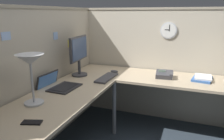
# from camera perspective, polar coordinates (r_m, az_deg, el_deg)

# --- Properties ---
(cubicle_wall_back) EXTENTS (2.57, 0.12, 1.58)m
(cubicle_wall_back) POSITION_cam_1_polar(r_m,az_deg,el_deg) (2.50, -19.19, -2.65)
(cubicle_wall_back) COLOR #B7AD99
(cubicle_wall_back) RESTS_ON ground
(cubicle_wall_right) EXTENTS (0.12, 2.37, 1.58)m
(cubicle_wall_right) POSITION_cam_1_polar(r_m,az_deg,el_deg) (3.17, 12.30, 1.42)
(cubicle_wall_right) COLOR #B7AD99
(cubicle_wall_right) RESTS_ON ground
(desk) EXTENTS (2.35, 2.15, 0.73)m
(desk) POSITION_cam_1_polar(r_m,az_deg,el_deg) (2.31, 2.87, -7.50)
(desk) COLOR tan
(desk) RESTS_ON ground
(monitor) EXTENTS (0.46, 0.20, 0.50)m
(monitor) POSITION_cam_1_polar(r_m,az_deg,el_deg) (2.75, -8.72, 4.48)
(monitor) COLOR #38383D
(monitor) RESTS_ON desk
(laptop) EXTENTS (0.35, 0.39, 0.22)m
(laptop) POSITION_cam_1_polar(r_m,az_deg,el_deg) (2.42, -14.25, -3.84)
(laptop) COLOR #232326
(laptop) RESTS_ON desk
(keyboard) EXTENTS (0.43, 0.15, 0.02)m
(keyboard) POSITION_cam_1_polar(r_m,az_deg,el_deg) (2.65, -1.42, -2.04)
(keyboard) COLOR #38383D
(keyboard) RESTS_ON desk
(computer_mouse) EXTENTS (0.06, 0.10, 0.03)m
(computer_mouse) POSITION_cam_1_polar(r_m,az_deg,el_deg) (2.91, 0.59, -0.36)
(computer_mouse) COLOR #38383D
(computer_mouse) RESTS_ON desk
(desk_lamp_dome) EXTENTS (0.24, 0.24, 0.44)m
(desk_lamp_dome) POSITION_cam_1_polar(r_m,az_deg,el_deg) (1.95, -20.72, 1.57)
(desk_lamp_dome) COLOR #B7BABF
(desk_lamp_dome) RESTS_ON desk
(cell_phone) EXTENTS (0.11, 0.16, 0.01)m
(cell_phone) POSITION_cam_1_polar(r_m,az_deg,el_deg) (1.73, -20.34, -12.81)
(cell_phone) COLOR black
(cell_phone) RESTS_ON desk
(office_phone) EXTENTS (0.21, 0.22, 0.11)m
(office_phone) POSITION_cam_1_polar(r_m,az_deg,el_deg) (2.75, 13.76, -1.24)
(office_phone) COLOR #38383D
(office_phone) RESTS_ON desk
(book_stack) EXTENTS (0.31, 0.25, 0.04)m
(book_stack) POSITION_cam_1_polar(r_m,az_deg,el_deg) (2.81, 22.73, -1.98)
(book_stack) COLOR #335999
(book_stack) RESTS_ON desk
(wall_clock) EXTENTS (0.04, 0.22, 0.22)m
(wall_clock) POSITION_cam_1_polar(r_m,az_deg,el_deg) (3.03, 14.71, 10.03)
(wall_clock) COLOR #B7BABF
(pinned_note_leftmost) EXTENTS (0.10, 0.00, 0.07)m
(pinned_note_leftmost) POSITION_cam_1_polar(r_m,az_deg,el_deg) (2.09, -26.13, 8.04)
(pinned_note_leftmost) COLOR #99B7E5
(pinned_note_middle) EXTENTS (0.07, 0.00, 0.09)m
(pinned_note_middle) POSITION_cam_1_polar(r_m,az_deg,el_deg) (2.89, -11.20, 6.85)
(pinned_note_middle) COLOR #EAD84C
(pinned_note_rightmost) EXTENTS (0.08, 0.00, 0.09)m
(pinned_note_rightmost) POSITION_cam_1_polar(r_m,az_deg,el_deg) (2.63, -14.64, 8.70)
(pinned_note_rightmost) COLOR #99B7E5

